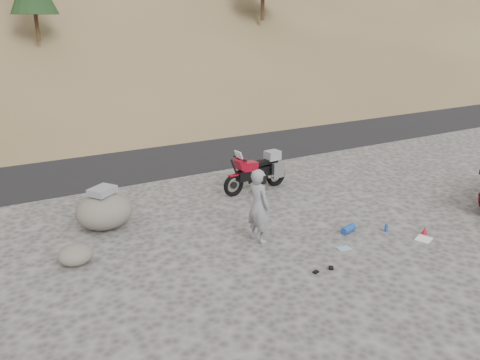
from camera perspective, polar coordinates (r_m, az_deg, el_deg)
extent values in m
plane|color=#43403E|center=(12.15, 7.08, -6.25)|extent=(140.00, 140.00, 0.00)
cube|color=black|center=(19.68, -8.35, 3.70)|extent=(120.00, 7.00, 0.05)
cylinder|color=#362313|center=(22.96, -23.52, 16.96)|extent=(0.17, 0.17, 1.40)
cylinder|color=#362313|center=(27.92, 2.78, 20.73)|extent=(0.22, 0.22, 1.82)
torus|color=black|center=(14.25, -0.78, -0.64)|extent=(0.72, 0.21, 0.71)
cylinder|color=black|center=(14.25, -0.78, -0.64)|extent=(0.22, 0.09, 0.22)
torus|color=black|center=(15.21, 4.39, 0.61)|extent=(0.77, 0.24, 0.75)
cylinder|color=black|center=(15.21, 4.39, 0.61)|extent=(0.25, 0.11, 0.24)
cylinder|color=black|center=(14.17, -0.50, 0.95)|extent=(0.41, 0.11, 0.87)
cylinder|color=black|center=(14.13, 0.00, 2.64)|extent=(0.13, 0.67, 0.05)
cube|color=black|center=(14.62, 1.82, 0.86)|extent=(1.31, 0.41, 0.32)
cube|color=black|center=(14.76, 2.14, 0.14)|extent=(0.52, 0.38, 0.30)
cube|color=maroon|center=(14.40, 1.04, 1.70)|extent=(0.60, 0.39, 0.33)
cube|color=maroon|center=(14.20, 0.10, 1.99)|extent=(0.37, 0.40, 0.38)
cube|color=silver|center=(14.07, -0.15, 3.03)|extent=(0.16, 0.34, 0.27)
cube|color=black|center=(14.69, 2.66, 2.13)|extent=(0.62, 0.31, 0.13)
cube|color=black|center=(14.95, 3.90, 2.24)|extent=(0.40, 0.24, 0.11)
cube|color=#BABABF|center=(14.84, 4.69, 1.21)|extent=(0.44, 0.18, 0.48)
cube|color=#BABABF|center=(15.25, 3.34, 1.74)|extent=(0.44, 0.18, 0.48)
cube|color=gray|center=(14.91, 3.98, 3.04)|extent=(0.49, 0.42, 0.28)
cube|color=maroon|center=(14.15, -0.78, 0.59)|extent=(0.34, 0.17, 0.04)
cylinder|color=black|center=(14.70, 2.76, -0.69)|extent=(0.05, 0.23, 0.39)
cylinder|color=#BABABF|center=(14.95, 4.13, 0.58)|extent=(0.50, 0.15, 0.14)
imported|color=gray|center=(11.62, 2.18, -7.36)|extent=(0.58, 0.76, 1.84)
ellipsoid|color=#565049|center=(12.57, -16.20, -3.66)|extent=(1.82, 1.71, 0.94)
cube|color=gray|center=(12.37, -16.44, -1.26)|extent=(0.82, 0.78, 0.18)
ellipsoid|color=#565049|center=(11.08, -19.42, -8.59)|extent=(0.76, 0.69, 0.46)
cube|color=white|center=(12.52, 21.49, -6.70)|extent=(0.49, 0.47, 0.01)
cylinder|color=#1A439D|center=(12.31, 13.09, -5.82)|extent=(0.49, 0.30, 0.18)
cylinder|color=#1A439D|center=(12.58, 17.40, -5.59)|extent=(0.09, 0.09, 0.21)
cone|color=#B20B20|center=(12.79, 21.60, -5.73)|extent=(0.17, 0.17, 0.19)
cube|color=black|center=(10.37, 9.22, -11.00)|extent=(0.14, 0.12, 0.04)
cube|color=black|center=(10.57, 11.04, -10.47)|extent=(0.16, 0.17, 0.04)
cube|color=#7DA1C1|center=(11.49, 12.58, -8.12)|extent=(0.34, 0.27, 0.01)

